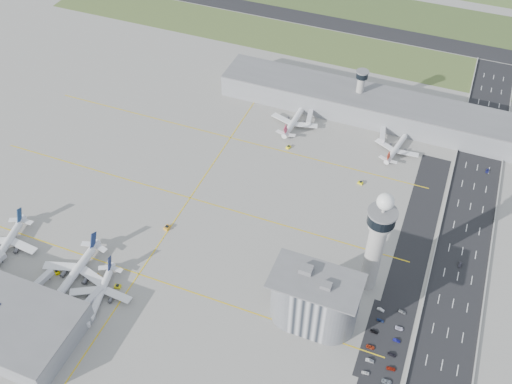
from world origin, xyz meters
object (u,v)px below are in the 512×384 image
at_px(airplane_far_b, 398,145).
at_px(car_hw_4, 476,110).
at_px(airplane_near_b, 73,270).
at_px(airplane_far_a, 295,117).
at_px(car_lot_3, 374,332).
at_px(admin_building, 314,300).
at_px(jet_bridge_far_0, 311,113).
at_px(tug_4, 288,147).
at_px(secondary_tower, 360,88).
at_px(car_lot_8, 392,354).
at_px(jet_bridge_near_2, 83,310).
at_px(tug_5, 360,183).
at_px(tug_0, 57,271).
at_px(airplane_near_a, 4,242).
at_px(car_hw_1, 460,264).
at_px(tug_1, 98,276).
at_px(jet_bridge_far_1, 383,130).
at_px(car_lot_2, 370,347).
at_px(car_hw_2, 487,171).
at_px(control_tower, 377,239).
at_px(car_lot_0, 365,373).
at_px(car_lot_4, 380,320).
at_px(car_lot_1, 370,361).
at_px(car_lot_9, 397,341).
at_px(car_lot_10, 399,328).
at_px(jet_bridge_near_1, 32,291).
at_px(airplane_near_c, 99,292).
at_px(tug_2, 118,286).
at_px(car_lot_11, 402,312).
at_px(car_lot_6, 387,381).
at_px(car_lot_7, 391,369).

relative_size(airplane_far_b, car_hw_4, 9.55).
distance_m(airplane_near_b, airplane_far_a, 175.89).
bearing_deg(car_lot_3, admin_building, 98.13).
relative_size(jet_bridge_far_0, tug_4, 4.60).
relative_size(airplane_near_b, airplane_far_a, 1.15).
xyz_separation_m(secondary_tower, car_lot_8, (62.51, -177.43, -18.15)).
xyz_separation_m(jet_bridge_near_2, tug_5, (103.59, 140.09, -1.99)).
xyz_separation_m(tug_0, car_lot_8, (172.57, 17.50, -0.36)).
relative_size(airplane_near_a, airplane_near_b, 0.93).
bearing_deg(airplane_far_b, airplane_near_a, 142.42).
relative_size(tug_0, car_hw_1, 0.90).
bearing_deg(tug_1, secondary_tower, 178.97).
xyz_separation_m(jet_bridge_far_1, car_lot_2, (30.37, -159.32, -2.29)).
distance_m(tug_1, car_hw_2, 239.30).
bearing_deg(airplane_far_a, control_tower, -142.92).
height_order(jet_bridge_far_1, car_lot_0, jet_bridge_far_1).
bearing_deg(car_lot_4, car_lot_1, -177.91).
xyz_separation_m(jet_bridge_far_0, tug_0, (-82.05, -176.93, -1.84)).
distance_m(car_lot_9, car_hw_2, 140.85).
bearing_deg(airplane_near_a, car_lot_9, 85.15).
relative_size(airplane_near_a, airplane_far_b, 1.19).
relative_size(airplane_near_b, jet_bridge_near_2, 3.20).
relative_size(tug_0, tug_4, 1.14).
distance_m(jet_bridge_near_2, jet_bridge_far_1, 219.71).
xyz_separation_m(airplane_far_a, car_lot_10, (98.41, -132.39, -4.91)).
xyz_separation_m(admin_building, jet_bridge_near_1, (-134.99, -39.00, -12.45)).
bearing_deg(car_lot_3, airplane_near_c, 105.18).
xyz_separation_m(tug_2, tug_5, (96.32, 120.40, -0.09)).
relative_size(car_lot_8, car_lot_10, 0.95).
distance_m(airplane_far_a, tug_0, 181.01).
bearing_deg(car_lot_2, jet_bridge_near_1, 99.42).
distance_m(control_tower, tug_5, 81.73).
xyz_separation_m(airplane_far_b, car_lot_11, (27.86, -120.28, -4.35)).
height_order(jet_bridge_near_1, tug_1, jet_bridge_near_1).
xyz_separation_m(tug_0, tug_1, (21.30, 5.59, -0.19)).
bearing_deg(car_lot_11, car_lot_2, 167.31).
distance_m(jet_bridge_near_1, car_lot_1, 168.85).
height_order(car_lot_8, car_lot_11, car_lot_8).
bearing_deg(car_hw_2, airplane_near_c, -128.62).
xyz_separation_m(airplane_near_a, jet_bridge_far_1, (166.68, 173.64, -2.99)).
xyz_separation_m(tug_4, car_lot_4, (84.48, -105.67, -0.28)).
distance_m(tug_1, car_hw_1, 189.99).
height_order(jet_bridge_far_0, car_lot_11, jet_bridge_far_0).
xyz_separation_m(jet_bridge_far_0, jet_bridge_far_1, (50.00, 0.00, 0.00)).
xyz_separation_m(car_lot_6, car_lot_11, (-0.75, 38.88, -0.07)).
relative_size(airplane_far_b, tug_1, 12.38).
height_order(car_lot_6, car_lot_7, car_lot_6).
distance_m(airplane_near_a, tug_2, 69.13).
bearing_deg(car_lot_1, airplane_far_b, 3.86).
relative_size(car_lot_6, car_lot_10, 1.12).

